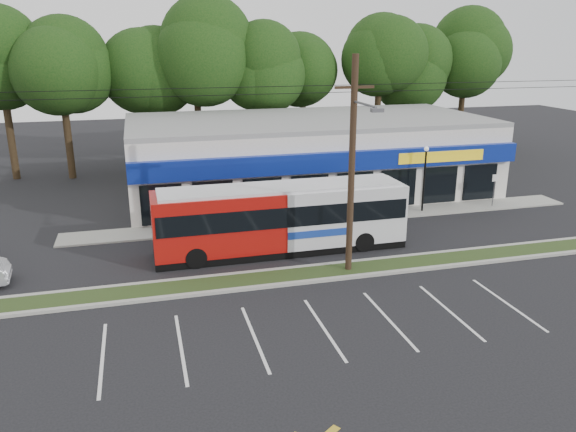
% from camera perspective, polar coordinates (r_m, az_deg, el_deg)
% --- Properties ---
extents(ground, '(120.00, 120.00, 0.00)m').
position_cam_1_polar(ground, '(25.34, 0.54, -7.15)').
color(ground, black).
rests_on(ground, ground).
extents(grass_strip, '(40.00, 1.60, 0.12)m').
position_cam_1_polar(grass_strip, '(26.20, -0.05, -6.15)').
color(grass_strip, '#2B3B18').
rests_on(grass_strip, ground).
extents(curb_south, '(40.00, 0.25, 0.14)m').
position_cam_1_polar(curb_south, '(25.44, 0.45, -6.87)').
color(curb_south, '#9E9E93').
rests_on(curb_south, ground).
extents(curb_north, '(40.00, 0.25, 0.14)m').
position_cam_1_polar(curb_north, '(26.95, -0.51, -5.43)').
color(curb_north, '#9E9E93').
rests_on(curb_north, ground).
extents(sidewalk, '(32.00, 2.20, 0.10)m').
position_cam_1_polar(sidewalk, '(34.76, 4.52, -0.18)').
color(sidewalk, '#9E9E93').
rests_on(sidewalk, ground).
extents(strip_mall, '(25.00, 12.55, 5.30)m').
position_cam_1_polar(strip_mall, '(40.63, 2.04, 6.24)').
color(strip_mall, beige).
rests_on(strip_mall, ground).
extents(utility_pole, '(50.00, 2.77, 10.00)m').
position_cam_1_polar(utility_pole, '(25.34, 6.22, 5.66)').
color(utility_pole, black).
rests_on(utility_pole, ground).
extents(lamp_post, '(0.30, 0.30, 4.25)m').
position_cam_1_polar(lamp_post, '(36.30, 13.73, 4.42)').
color(lamp_post, black).
rests_on(lamp_post, ground).
extents(sign_post, '(0.45, 0.10, 2.23)m').
position_cam_1_polar(sign_post, '(38.98, 20.26, 3.03)').
color(sign_post, '#59595E').
rests_on(sign_post, ground).
extents(tree_line, '(46.76, 6.76, 11.83)m').
position_cam_1_polar(tree_line, '(49.30, -3.15, 14.96)').
color(tree_line, black).
rests_on(tree_line, ground).
extents(metrobus, '(13.04, 2.80, 3.50)m').
position_cam_1_polar(metrobus, '(28.88, -0.71, -0.07)').
color(metrobus, '#A5100C').
rests_on(metrobus, ground).
extents(car_dark, '(4.20, 1.94, 1.39)m').
position_cam_1_polar(car_dark, '(34.24, 5.40, 0.66)').
color(car_dark, black).
rests_on(car_dark, ground).
extents(pedestrian_a, '(0.73, 0.66, 1.67)m').
position_cam_1_polar(pedestrian_a, '(31.11, 1.04, -0.74)').
color(pedestrian_a, silver).
rests_on(pedestrian_a, ground).
extents(pedestrian_b, '(0.98, 0.85, 1.72)m').
position_cam_1_polar(pedestrian_b, '(33.17, 9.57, 0.22)').
color(pedestrian_b, beige).
rests_on(pedestrian_b, ground).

